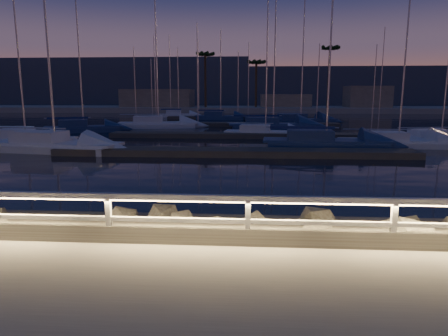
% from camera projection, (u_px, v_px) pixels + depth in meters
% --- Properties ---
extents(ground, '(400.00, 400.00, 0.00)m').
position_uv_depth(ground, '(201.00, 243.00, 8.57)').
color(ground, '#9D9A8E').
rests_on(ground, ground).
extents(harbor_water, '(400.00, 440.00, 0.60)m').
position_uv_depth(harbor_water, '(240.00, 135.00, 39.36)').
color(harbor_water, black).
rests_on(harbor_water, ground).
extents(guard_rail, '(44.11, 0.12, 1.06)m').
position_uv_depth(guard_rail, '(197.00, 208.00, 8.43)').
color(guard_rail, silver).
rests_on(guard_rail, ground).
extents(riprap, '(37.55, 2.41, 1.30)m').
position_uv_depth(riprap, '(371.00, 232.00, 9.85)').
color(riprap, '#6B675C').
rests_on(riprap, ground).
extents(floating_docks, '(22.00, 36.00, 0.40)m').
position_uv_depth(floating_docks, '(240.00, 129.00, 40.51)').
color(floating_docks, '#4F4742').
rests_on(floating_docks, ground).
extents(far_shore, '(160.00, 14.00, 5.20)m').
position_uv_depth(far_shore, '(245.00, 107.00, 81.13)').
color(far_shore, '#9D9A8E').
rests_on(far_shore, ground).
extents(palm_left, '(3.00, 3.00, 11.20)m').
position_uv_depth(palm_left, '(205.00, 57.00, 77.81)').
color(palm_left, '#4E3C24').
rests_on(palm_left, ground).
extents(palm_center, '(3.00, 3.00, 9.70)m').
position_uv_depth(palm_center, '(256.00, 64.00, 78.39)').
color(palm_center, '#4E3C24').
rests_on(palm_center, ground).
extents(palm_right, '(3.00, 3.00, 12.20)m').
position_uv_depth(palm_right, '(330.00, 51.00, 76.07)').
color(palm_right, '#4E3C24').
rests_on(palm_right, ground).
extents(distant_hills, '(230.00, 37.50, 18.00)m').
position_uv_depth(distant_hills, '(185.00, 88.00, 140.22)').
color(distant_hills, '#364053').
rests_on(distant_hills, ground).
extents(sailboat_a, '(7.08, 2.33, 12.00)m').
position_uv_depth(sailboat_a, '(24.00, 139.00, 29.09)').
color(sailboat_a, silver).
rests_on(sailboat_a, ground).
extents(sailboat_b, '(8.95, 3.88, 14.77)m').
position_uv_depth(sailboat_b, '(52.00, 144.00, 25.96)').
color(sailboat_b, silver).
rests_on(sailboat_b, ground).
extents(sailboat_c, '(8.77, 3.13, 14.63)m').
position_uv_depth(sailboat_c, '(322.00, 142.00, 27.66)').
color(sailboat_c, navy).
rests_on(sailboat_c, ground).
extents(sailboat_d, '(8.10, 2.58, 13.60)m').
position_uv_depth(sailboat_d, '(395.00, 141.00, 28.15)').
color(sailboat_d, silver).
rests_on(sailboat_d, ground).
extents(sailboat_e, '(7.46, 4.62, 12.43)m').
position_uv_depth(sailboat_e, '(82.00, 127.00, 38.92)').
color(sailboat_e, navy).
rests_on(sailboat_e, ground).
extents(sailboat_g, '(7.24, 2.91, 11.96)m').
position_uv_depth(sailboat_g, '(263.00, 132.00, 34.75)').
color(sailboat_g, silver).
rests_on(sailboat_g, ground).
extents(sailboat_h, '(7.80, 3.65, 12.73)m').
position_uv_depth(sailboat_h, '(439.00, 137.00, 30.71)').
color(sailboat_h, silver).
rests_on(sailboat_h, ground).
extents(sailboat_j, '(8.83, 4.20, 14.52)m').
position_uv_depth(sailboat_j, '(156.00, 124.00, 43.67)').
color(sailboat_j, silver).
rests_on(sailboat_j, ground).
extents(sailboat_k, '(9.18, 4.96, 15.02)m').
position_uv_depth(sailboat_k, '(299.00, 120.00, 49.51)').
color(sailboat_k, navy).
rests_on(sailboat_k, ground).
extents(sailboat_l, '(9.52, 3.59, 15.74)m').
position_uv_depth(sailboat_l, '(271.00, 125.00, 42.23)').
color(sailboat_l, navy).
rests_on(sailboat_l, ground).
extents(sailboat_m, '(6.41, 2.50, 10.71)m').
position_uv_depth(sailboat_m, '(178.00, 114.00, 63.20)').
color(sailboat_m, silver).
rests_on(sailboat_m, ground).
extents(sailboat_n, '(7.52, 2.94, 12.50)m').
position_uv_depth(sailboat_n, '(219.00, 116.00, 57.51)').
color(sailboat_n, navy).
rests_on(sailboat_n, ground).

